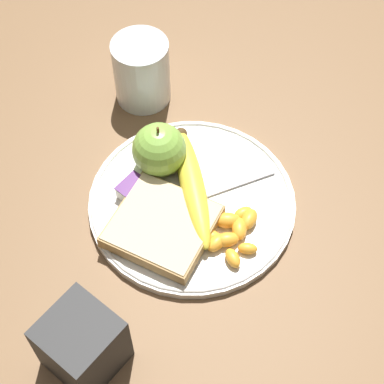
{
  "coord_description": "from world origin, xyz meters",
  "views": [
    {
      "loc": [
        -0.3,
        0.36,
        0.73
      ],
      "look_at": [
        0.0,
        0.0,
        0.03
      ],
      "focal_mm": 60.0,
      "sensor_mm": 36.0,
      "label": 1
    }
  ],
  "objects": [
    {
      "name": "ground_plane",
      "position": [
        0.0,
        0.0,
        0.0
      ],
      "size": [
        3.0,
        3.0,
        0.0
      ],
      "primitive_type": "plane",
      "color": "brown"
    },
    {
      "name": "orange_segment_3",
      "position": [
        -0.08,
        0.02,
        0.02
      ],
      "size": [
        0.04,
        0.04,
        0.02
      ],
      "color": "#F9A32D",
      "rests_on": "plate"
    },
    {
      "name": "fork",
      "position": [
        -0.0,
        -0.0,
        0.01
      ],
      "size": [
        0.11,
        0.18,
        0.0
      ],
      "rotation": [
        0.0,
        0.0,
        13.64
      ],
      "color": "#B2B2B7",
      "rests_on": "plate"
    },
    {
      "name": "jam_packet",
      "position": [
        0.06,
        0.04,
        0.02
      ],
      "size": [
        0.05,
        0.04,
        0.02
      ],
      "color": "white",
      "rests_on": "plate"
    },
    {
      "name": "bread_slice",
      "position": [
        -0.0,
        0.06,
        0.02
      ],
      "size": [
        0.15,
        0.14,
        0.02
      ],
      "color": "#AB8751",
      "rests_on": "plate"
    },
    {
      "name": "orange_segment_7",
      "position": [
        -0.1,
        0.02,
        0.02
      ],
      "size": [
        0.03,
        0.03,
        0.01
      ],
      "color": "#F9A32D",
      "rests_on": "plate"
    },
    {
      "name": "orange_segment_5",
      "position": [
        -0.1,
        0.04,
        0.02
      ],
      "size": [
        0.03,
        0.03,
        0.02
      ],
      "color": "#F9A32D",
      "rests_on": "plate"
    },
    {
      "name": "orange_segment_2",
      "position": [
        -0.04,
        0.03,
        0.02
      ],
      "size": [
        0.03,
        0.03,
        0.02
      ],
      "color": "#F9A32D",
      "rests_on": "plate"
    },
    {
      "name": "juice_glass",
      "position": [
        0.18,
        -0.11,
        0.05
      ],
      "size": [
        0.08,
        0.08,
        0.1
      ],
      "color": "silver",
      "rests_on": "ground_plane"
    },
    {
      "name": "orange_segment_1",
      "position": [
        -0.06,
        0.0,
        0.02
      ],
      "size": [
        0.04,
        0.04,
        0.02
      ],
      "color": "#F9A32D",
      "rests_on": "plate"
    },
    {
      "name": "condiment_caddy",
      "position": [
        -0.04,
        0.24,
        0.05
      ],
      "size": [
        0.08,
        0.08,
        0.09
      ],
      "color": "#2D2D2D",
      "rests_on": "ground_plane"
    },
    {
      "name": "apple",
      "position": [
        0.07,
        -0.02,
        0.05
      ],
      "size": [
        0.07,
        0.07,
        0.08
      ],
      "color": "#84BC47",
      "rests_on": "plate"
    },
    {
      "name": "banana",
      "position": [
        0.01,
        -0.01,
        0.03
      ],
      "size": [
        0.17,
        0.15,
        0.03
      ],
      "color": "yellow",
      "rests_on": "plate"
    },
    {
      "name": "orange_segment_9",
      "position": [
        -0.06,
        0.03,
        0.02
      ],
      "size": [
        0.03,
        0.03,
        0.02
      ],
      "color": "#F9A32D",
      "rests_on": "plate"
    },
    {
      "name": "plate",
      "position": [
        0.0,
        0.0,
        0.01
      ],
      "size": [
        0.28,
        0.28,
        0.01
      ],
      "color": "silver",
      "rests_on": "ground_plane"
    },
    {
      "name": "orange_segment_0",
      "position": [
        -0.07,
        -0.02,
        0.02
      ],
      "size": [
        0.02,
        0.03,
        0.01
      ],
      "color": "#F9A32D",
      "rests_on": "plate"
    },
    {
      "name": "orange_segment_4",
      "position": [
        -0.08,
        -0.0,
        0.02
      ],
      "size": [
        0.04,
        0.04,
        0.02
      ],
      "color": "#F9A32D",
      "rests_on": "plate"
    },
    {
      "name": "orange_segment_6",
      "position": [
        -0.08,
        -0.02,
        0.02
      ],
      "size": [
        0.03,
        0.04,
        0.02
      ],
      "color": "#F9A32D",
      "rests_on": "plate"
    },
    {
      "name": "orange_segment_8",
      "position": [
        -0.07,
        0.03,
        0.02
      ],
      "size": [
        0.02,
        0.03,
        0.02
      ],
      "color": "#F9A32D",
      "rests_on": "plate"
    }
  ]
}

